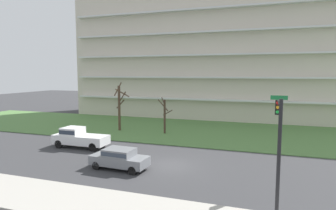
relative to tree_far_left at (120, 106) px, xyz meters
name	(u,v)px	position (x,y,z in m)	size (l,w,h in m)	color
ground	(170,166)	(10.35, -11.17, -3.18)	(160.00, 160.00, 0.00)	#38383A
sidewalk_curb_near	(122,209)	(10.35, -19.17, -3.10)	(80.00, 4.00, 0.15)	#ADA89E
grass_lawn_strip	(206,131)	(10.35, 2.83, -3.14)	(80.00, 16.00, 0.08)	#547F42
apartment_building	(223,57)	(10.35, 16.36, 6.72)	(48.59, 12.02, 19.80)	beige
tree_far_left	(120,106)	(0.00, 0.00, 0.00)	(2.09, 2.15, 6.09)	#4C3828
tree_left	(165,115)	(5.98, 0.01, -0.93)	(1.46, 1.54, 4.40)	#423023
sedan_gray_near_left	(119,158)	(7.01, -13.17, -2.31)	(4.49, 2.03, 1.57)	slate
pickup_white_center_left	(79,137)	(0.14, -8.67, -2.16)	(5.43, 2.07, 1.95)	white
traffic_signal_mast	(278,132)	(18.04, -16.12, 0.94)	(0.90, 4.87, 6.03)	black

